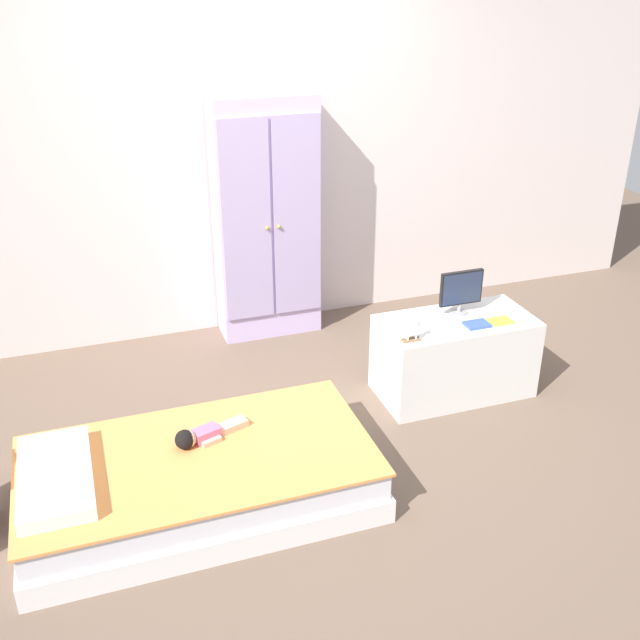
{
  "coord_description": "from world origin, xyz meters",
  "views": [
    {
      "loc": [
        -1.12,
        -3.26,
        2.42
      ],
      "look_at": [
        0.1,
        0.28,
        0.58
      ],
      "focal_mm": 41.67,
      "sensor_mm": 36.0,
      "label": 1
    }
  ],
  "objects_px": {
    "doll": "(198,436)",
    "book_blue": "(477,324)",
    "tv_stand": "(454,356)",
    "wardrobe": "(267,220)",
    "bed": "(200,479)",
    "rocking_horse_toy": "(413,330)",
    "tv_monitor": "(461,290)",
    "book_yellow": "(500,321)"
  },
  "relations": [
    {
      "from": "tv_stand",
      "to": "rocking_horse_toy",
      "type": "xyz_separation_m",
      "value": [
        -0.36,
        -0.15,
        0.31
      ]
    },
    {
      "from": "tv_stand",
      "to": "book_blue",
      "type": "bearing_deg",
      "value": -56.76
    },
    {
      "from": "book_yellow",
      "to": "doll",
      "type": "bearing_deg",
      "value": -170.17
    },
    {
      "from": "wardrobe",
      "to": "book_blue",
      "type": "bearing_deg",
      "value": -55.17
    },
    {
      "from": "tv_monitor",
      "to": "rocking_horse_toy",
      "type": "bearing_deg",
      "value": -151.49
    },
    {
      "from": "book_blue",
      "to": "wardrobe",
      "type": "bearing_deg",
      "value": 124.83
    },
    {
      "from": "bed",
      "to": "tv_stand",
      "type": "xyz_separation_m",
      "value": [
        1.66,
        0.53,
        0.11
      ]
    },
    {
      "from": "doll",
      "to": "tv_monitor",
      "type": "height_order",
      "value": "tv_monitor"
    },
    {
      "from": "bed",
      "to": "book_blue",
      "type": "xyz_separation_m",
      "value": [
        1.73,
        0.42,
        0.36
      ]
    },
    {
      "from": "wardrobe",
      "to": "tv_stand",
      "type": "bearing_deg",
      "value": -55.04
    },
    {
      "from": "tv_stand",
      "to": "book_blue",
      "type": "xyz_separation_m",
      "value": [
        0.07,
        -0.11,
        0.25
      ]
    },
    {
      "from": "tv_stand",
      "to": "book_yellow",
      "type": "bearing_deg",
      "value": -25.09
    },
    {
      "from": "doll",
      "to": "tv_monitor",
      "type": "bearing_deg",
      "value": 16.69
    },
    {
      "from": "bed",
      "to": "book_yellow",
      "type": "xyz_separation_m",
      "value": [
        1.89,
        0.42,
        0.36
      ]
    },
    {
      "from": "doll",
      "to": "book_yellow",
      "type": "distance_m",
      "value": 1.9
    },
    {
      "from": "rocking_horse_toy",
      "to": "book_yellow",
      "type": "distance_m",
      "value": 0.59
    },
    {
      "from": "tv_stand",
      "to": "tv_monitor",
      "type": "bearing_deg",
      "value": 55.47
    },
    {
      "from": "tv_monitor",
      "to": "book_blue",
      "type": "distance_m",
      "value": 0.24
    },
    {
      "from": "bed",
      "to": "doll",
      "type": "relative_size",
      "value": 4.38
    },
    {
      "from": "wardrobe",
      "to": "book_yellow",
      "type": "bearing_deg",
      "value": -50.78
    },
    {
      "from": "bed",
      "to": "rocking_horse_toy",
      "type": "xyz_separation_m",
      "value": [
        1.3,
        0.38,
        0.41
      ]
    },
    {
      "from": "bed",
      "to": "rocking_horse_toy",
      "type": "distance_m",
      "value": 1.42
    },
    {
      "from": "wardrobe",
      "to": "tv_stand",
      "type": "relative_size",
      "value": 1.79
    },
    {
      "from": "tv_monitor",
      "to": "book_yellow",
      "type": "distance_m",
      "value": 0.29
    },
    {
      "from": "doll",
      "to": "tv_stand",
      "type": "xyz_separation_m",
      "value": [
        1.64,
        0.43,
        -0.08
      ]
    },
    {
      "from": "doll",
      "to": "wardrobe",
      "type": "height_order",
      "value": "wardrobe"
    },
    {
      "from": "tv_stand",
      "to": "book_blue",
      "type": "height_order",
      "value": "book_blue"
    },
    {
      "from": "doll",
      "to": "book_blue",
      "type": "relative_size",
      "value": 2.67
    },
    {
      "from": "bed",
      "to": "book_yellow",
      "type": "height_order",
      "value": "book_yellow"
    },
    {
      "from": "tv_stand",
      "to": "tv_monitor",
      "type": "xyz_separation_m",
      "value": [
        0.05,
        0.08,
        0.4
      ]
    },
    {
      "from": "tv_stand",
      "to": "tv_monitor",
      "type": "height_order",
      "value": "tv_monitor"
    },
    {
      "from": "tv_monitor",
      "to": "tv_stand",
      "type": "bearing_deg",
      "value": -124.53
    },
    {
      "from": "tv_monitor",
      "to": "doll",
      "type": "bearing_deg",
      "value": -163.31
    },
    {
      "from": "tv_stand",
      "to": "rocking_horse_toy",
      "type": "distance_m",
      "value": 0.5
    },
    {
      "from": "wardrobe",
      "to": "book_yellow",
      "type": "xyz_separation_m",
      "value": [
        1.05,
        -1.29,
        -0.33
      ]
    },
    {
      "from": "rocking_horse_toy",
      "to": "book_blue",
      "type": "relative_size",
      "value": 0.91
    },
    {
      "from": "book_yellow",
      "to": "wardrobe",
      "type": "bearing_deg",
      "value": 129.22
    },
    {
      "from": "tv_stand",
      "to": "rocking_horse_toy",
      "type": "relative_size",
      "value": 7.03
    },
    {
      "from": "doll",
      "to": "tv_monitor",
      "type": "distance_m",
      "value": 1.8
    },
    {
      "from": "doll",
      "to": "wardrobe",
      "type": "distance_m",
      "value": 1.88
    },
    {
      "from": "doll",
      "to": "wardrobe",
      "type": "xyz_separation_m",
      "value": [
        0.81,
        1.61,
        0.51
      ]
    },
    {
      "from": "wardrobe",
      "to": "tv_stand",
      "type": "distance_m",
      "value": 1.56
    }
  ]
}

